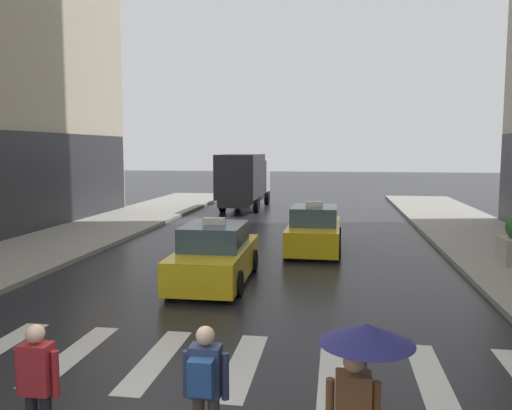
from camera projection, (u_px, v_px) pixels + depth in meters
crosswalk_markings at (199, 362)px, 8.98m from camera, size 11.30×2.80×0.01m
taxi_lead at (215, 256)px, 14.36m from camera, size 1.98×4.56×1.80m
taxi_second at (314, 231)px, 18.82m from camera, size 1.96×4.55×1.80m
box_truck at (244, 179)px, 31.48m from camera, size 2.30×7.55×3.35m
pedestrian_with_umbrella at (362, 364)px, 5.21m from camera, size 0.96×0.96×1.94m
pedestrian_with_backpack at (205, 384)px, 5.98m from camera, size 0.55×0.43×1.65m
pedestrian_plain_coat at (38, 383)px, 6.08m from camera, size 0.55×0.24×1.65m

